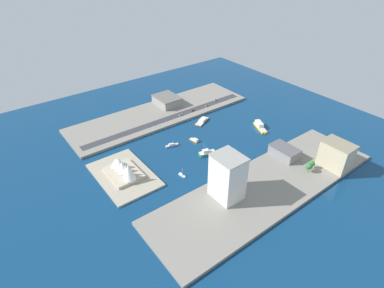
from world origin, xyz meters
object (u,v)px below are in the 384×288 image
office_block_beige (336,155)px  taxi_yellow_cab (207,105)px  barge_flat_brown (202,121)px  sedan_silver (216,100)px  opera_landmark (123,169)px  ferry_green_doubledeck (207,153)px  sailboat_small_white (182,175)px  traffic_light_waterfront (154,123)px  hotel_broad_white (227,177)px  carpark_squat_concrete (167,100)px  water_taxi_orange (195,140)px  van_white (181,115)px  warehouse_low_gray (284,152)px  ferry_yellow_fast (260,126)px  pickup_red (192,110)px  yacht_sleek_gray (172,145)px

office_block_beige → taxi_yellow_cab: office_block_beige is taller
barge_flat_brown → sedan_silver: size_ratio=6.00×
barge_flat_brown → opera_landmark: bearing=106.5°
ferry_green_doubledeck → sailboat_small_white: size_ratio=2.19×
sedan_silver → traffic_light_waterfront: traffic_light_waterfront is taller
hotel_broad_white → carpark_squat_concrete: bearing=-17.9°
traffic_light_waterfront → sailboat_small_white: bearing=164.2°
water_taxi_orange → carpark_squat_concrete: (93.22, -24.42, 7.25)m
van_white → carpark_squat_concrete: bearing=-6.1°
warehouse_low_gray → office_block_beige: 48.74m
carpark_squat_concrete → traffic_light_waterfront: carpark_squat_concrete is taller
ferry_yellow_fast → carpark_squat_concrete: (117.65, 56.61, 5.90)m
sedan_silver → taxi_yellow_cab: (-5.74, 19.92, -0.06)m
taxi_yellow_cab → hotel_broad_white: bearing=145.8°
sailboat_small_white → traffic_light_waterfront: bearing=-15.8°
office_block_beige → traffic_light_waterfront: (175.43, 99.37, -9.37)m
warehouse_low_gray → pickup_red: size_ratio=6.81×
hotel_broad_white → office_block_beige: bearing=-106.2°
opera_landmark → pickup_red: bearing=-64.0°
water_taxi_orange → warehouse_low_gray: (-82.46, -53.25, 6.99)m
ferry_yellow_fast → taxi_yellow_cab: 81.63m
ferry_green_doubledeck → opera_landmark: size_ratio=0.52×
water_taxi_orange → pickup_red: 68.50m
water_taxi_orange → opera_landmark: 93.13m
office_block_beige → opera_landmark: bearing=55.9°
van_white → ferry_yellow_fast: bearing=-142.8°
barge_flat_brown → warehouse_low_gray: bearing=-170.4°
pickup_red → van_white: (-0.60, 19.06, -0.09)m
water_taxi_orange → sailboat_small_white: sailboat_small_white is taller
barge_flat_brown → pickup_red: bearing=-10.7°
barge_flat_brown → van_white: (26.13, 14.02, 2.45)m
water_taxi_orange → office_block_beige: 146.97m
sailboat_small_white → sedan_silver: sailboat_small_white is taller
warehouse_low_gray → pickup_red: warehouse_low_gray is taller
pickup_red → sedan_silver: size_ratio=1.00×
van_white → taxi_yellow_cab: size_ratio=0.95×
sailboat_small_white → office_block_beige: office_block_beige is taller
yacht_sleek_gray → warehouse_low_gray: (-89.23, -79.35, 6.99)m
barge_flat_brown → warehouse_low_gray: (-111.70, -18.88, 6.92)m
water_taxi_orange → barge_flat_brown: 45.13m
ferry_yellow_fast → carpark_squat_concrete: 130.69m
barge_flat_brown → pickup_red: (26.72, -5.03, 2.54)m
ferry_yellow_fast → sailboat_small_white: 129.97m
sedan_silver → ferry_yellow_fast: bearing=177.9°
warehouse_low_gray → traffic_light_waterfront: warehouse_low_gray is taller
pickup_red → van_white: size_ratio=0.91×
opera_landmark → warehouse_low_gray: bearing=-117.0°
hotel_broad_white → taxi_yellow_cab: bearing=-34.2°
water_taxi_orange → ferry_green_doubledeck: (-28.89, 5.35, 0.81)m
warehouse_low_gray → yacht_sleek_gray: bearing=41.6°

